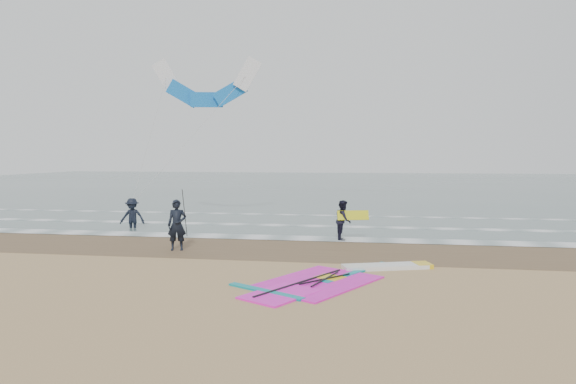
% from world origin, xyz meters
% --- Properties ---
extents(ground, '(120.00, 120.00, 0.00)m').
position_xyz_m(ground, '(0.00, 0.00, 0.00)').
color(ground, tan).
rests_on(ground, ground).
extents(sea_water, '(120.00, 80.00, 0.02)m').
position_xyz_m(sea_water, '(0.00, 48.00, 0.01)').
color(sea_water, '#47605E').
rests_on(sea_water, ground).
extents(wet_sand_band, '(120.00, 5.00, 0.01)m').
position_xyz_m(wet_sand_band, '(0.00, 6.00, 0.00)').
color(wet_sand_band, brown).
rests_on(wet_sand_band, ground).
extents(foam_waterline, '(120.00, 9.15, 0.02)m').
position_xyz_m(foam_waterline, '(0.00, 10.44, 0.03)').
color(foam_waterline, white).
rests_on(foam_waterline, ground).
extents(windsurf_rig, '(5.71, 5.41, 0.14)m').
position_xyz_m(windsurf_rig, '(1.78, 1.44, 0.04)').
color(windsurf_rig, white).
rests_on(windsurf_rig, ground).
extents(person_standing, '(0.78, 0.61, 1.88)m').
position_xyz_m(person_standing, '(-4.36, 4.91, 0.94)').
color(person_standing, black).
rests_on(person_standing, ground).
extents(person_walking, '(0.65, 0.82, 1.65)m').
position_xyz_m(person_walking, '(1.57, 8.20, 0.83)').
color(person_walking, black).
rests_on(person_walking, ground).
extents(person_wading, '(1.26, 0.86, 1.81)m').
position_xyz_m(person_wading, '(-8.55, 9.92, 0.90)').
color(person_wading, black).
rests_on(person_wading, ground).
extents(held_pole, '(0.17, 0.86, 1.82)m').
position_xyz_m(held_pole, '(-4.06, 4.91, 1.38)').
color(held_pole, black).
rests_on(held_pole, ground).
extents(carried_kiteboard, '(1.30, 0.51, 0.39)m').
position_xyz_m(carried_kiteboard, '(1.97, 8.10, 1.05)').
color(carried_kiteboard, yellow).
rests_on(carried_kiteboard, ground).
extents(surf_kite, '(6.02, 4.04, 7.48)m').
position_xyz_m(surf_kite, '(-6.02, 13.68, 7.10)').
color(surf_kite, white).
rests_on(surf_kite, ground).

